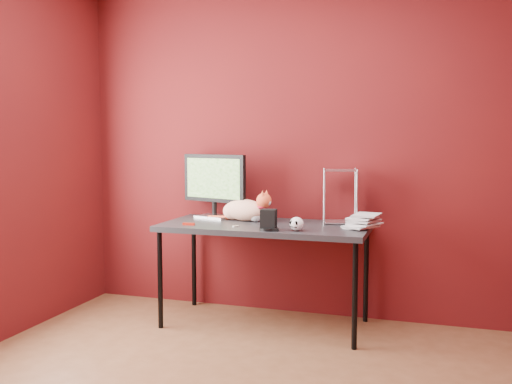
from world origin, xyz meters
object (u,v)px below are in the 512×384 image
(monitor, at_px, (214,183))
(book_stack, at_px, (354,146))
(speaker, at_px, (269,221))
(desk, at_px, (265,231))
(cat, at_px, (245,210))
(skull_mug, at_px, (296,224))

(monitor, bearing_deg, book_stack, 10.03)
(book_stack, bearing_deg, speaker, -148.56)
(speaker, bearing_deg, book_stack, 26.78)
(desk, relative_size, speaker, 10.46)
(monitor, bearing_deg, desk, -5.42)
(cat, height_order, skull_mug, cat)
(monitor, relative_size, skull_mug, 5.55)
(cat, distance_m, speaker, 0.48)
(desk, bearing_deg, cat, 147.97)
(speaker, bearing_deg, cat, 123.70)
(skull_mug, relative_size, speaker, 0.71)
(desk, distance_m, cat, 0.27)
(monitor, xyz_separation_m, skull_mug, (0.76, -0.42, -0.23))
(skull_mug, bearing_deg, desk, 156.91)
(monitor, relative_size, cat, 1.08)
(skull_mug, distance_m, book_stack, 0.69)
(cat, relative_size, book_stack, 0.46)
(skull_mug, xyz_separation_m, speaker, (-0.19, -0.03, 0.02))
(book_stack, bearing_deg, desk, -174.01)
(desk, xyz_separation_m, speaker, (0.10, -0.26, 0.12))
(speaker, xyz_separation_m, book_stack, (0.53, 0.32, 0.50))
(desk, xyz_separation_m, cat, (-0.20, 0.12, 0.13))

